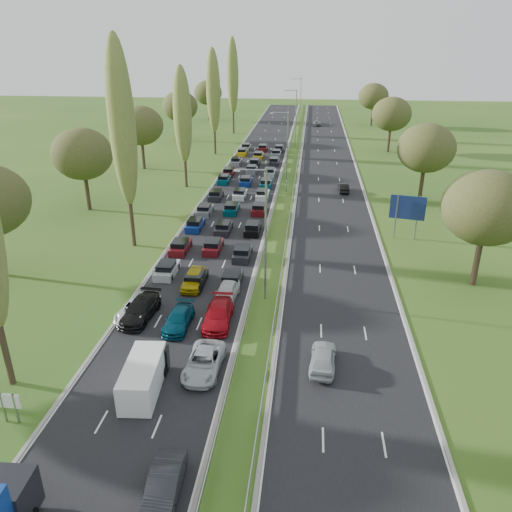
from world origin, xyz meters
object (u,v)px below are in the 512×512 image
(info_sign, at_px, (9,404))
(direction_sign, at_px, (407,210))
(near_car_2, at_px, (137,308))
(white_van_rear, at_px, (144,375))
(near_car_3, at_px, (140,310))

(info_sign, distance_m, direction_sign, 44.75)
(info_sign, xyz_separation_m, direction_sign, (28.80, 34.18, 2.20))
(near_car_2, bearing_deg, direction_sign, 44.44)
(white_van_rear, height_order, info_sign, white_van_rear)
(near_car_2, xyz_separation_m, info_sign, (-3.48, -13.19, 0.61))
(white_van_rear, xyz_separation_m, direction_sign, (21.70, 30.22, 2.44))
(near_car_2, relative_size, near_car_3, 0.98)
(white_van_rear, bearing_deg, info_sign, -155.51)
(near_car_2, xyz_separation_m, direction_sign, (25.32, 20.99, 2.81))
(info_sign, bearing_deg, near_car_3, 73.64)
(near_car_2, height_order, white_van_rear, white_van_rear)
(near_car_3, bearing_deg, white_van_rear, -65.00)
(white_van_rear, bearing_deg, direction_sign, 49.69)
(white_van_rear, distance_m, direction_sign, 37.28)
(direction_sign, bearing_deg, info_sign, -130.12)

